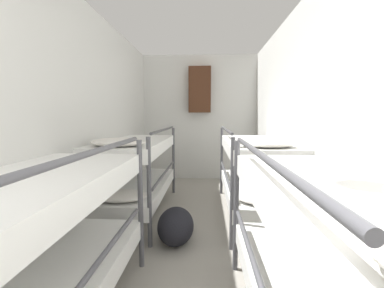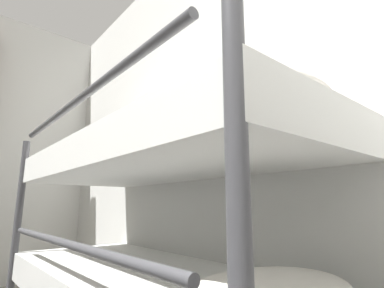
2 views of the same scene
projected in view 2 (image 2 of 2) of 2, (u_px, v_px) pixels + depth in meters
name	position (u px, v px, depth m)	size (l,w,h in m)	color
wall_right	(354.00, 55.00, 1.16)	(0.06, 5.72, 2.52)	silver
bunk_stack_right_far	(151.00, 218.00, 1.37)	(0.76, 1.88, 1.14)	#4C4C51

